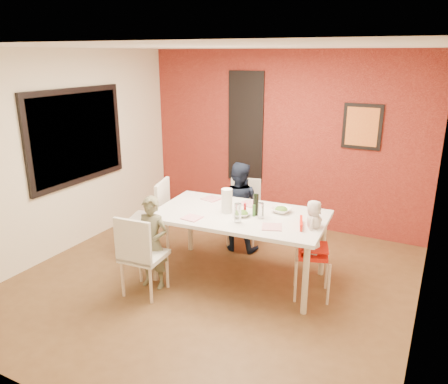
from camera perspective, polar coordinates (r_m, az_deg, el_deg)
The scene contains 35 objects.
ground at distance 5.40m, azimuth -1.49°, elevation -11.55°, with size 4.50×4.50×0.00m, color brown.
ceiling at distance 4.71m, azimuth -1.77°, elevation 18.45°, with size 4.50×4.50×0.02m, color white.
wall_back at distance 6.89m, azimuth 7.54°, elevation 6.78°, with size 4.50×0.02×2.70m, color #F0E5C7.
wall_front at distance 3.22m, azimuth -21.52°, elevation -7.19°, with size 4.50×0.02×2.70m, color #F0E5C7.
wall_left at distance 6.26m, azimuth -20.02°, elevation 4.76°, with size 0.02×4.50×2.70m, color #F0E5C7.
wall_right at distance 4.31m, azimuth 25.55°, elevation -1.47°, with size 0.02×4.50×2.70m, color #F0E5C7.
brick_accent_wall at distance 6.87m, azimuth 7.48°, elevation 6.75°, with size 4.50×0.02×2.70m, color maroon.
picture_window_frame at distance 6.34m, azimuth -18.70°, elevation 6.89°, with size 0.05×1.70×1.30m, color black.
picture_window_pane at distance 6.33m, azimuth -18.61°, elevation 6.88°, with size 0.02×1.55×1.15m, color black.
glassblock_strip at distance 7.05m, azimuth 2.86°, elevation 8.40°, with size 0.55×0.03×1.70m, color silver.
glassblock_surround at distance 7.05m, azimuth 2.84°, elevation 8.40°, with size 0.60×0.03×1.76m, color black.
art_print_frame at distance 6.50m, azimuth 17.60°, elevation 8.14°, with size 0.54×0.03×0.64m, color black.
art_print_canvas at distance 6.48m, azimuth 17.57°, elevation 8.12°, with size 0.44×0.01×0.54m, color orange.
dining_table at distance 5.17m, azimuth 2.09°, elevation -3.61°, with size 2.08×1.26×0.83m.
chair_near at distance 4.95m, azimuth -10.96°, elevation -7.74°, with size 0.48×0.48×0.96m.
chair_far at distance 6.25m, azimuth 2.65°, elevation -2.10°, with size 0.53×0.53×0.93m.
chair_left at distance 5.94m, azimuth -9.08°, elevation -2.80°, with size 0.60×0.60×1.04m.
high_chair at distance 4.97m, azimuth 11.08°, elevation -7.58°, with size 0.48×0.48×0.91m.
child_near at distance 5.13m, azimuth -9.35°, elevation -6.56°, with size 0.40×0.26×1.11m, color brown.
child_far at distance 6.00m, azimuth 1.88°, elevation -1.89°, with size 0.61×0.47×1.25m, color black.
toddler at distance 4.86m, azimuth 11.55°, elevation -4.45°, with size 0.29×0.19×0.60m, color beige.
plate_near_left at distance 5.01m, azimuth -4.21°, elevation -3.37°, with size 0.20×0.20×0.01m, color white.
plate_far_mid at distance 5.47m, azimuth 3.36°, elevation -1.52°, with size 0.22×0.22×0.01m, color silver.
plate_near_right at distance 4.77m, azimuth 6.26°, elevation -4.56°, with size 0.21×0.21×0.01m, color white.
plate_far_left at distance 5.65m, azimuth -1.63°, elevation -0.88°, with size 0.21×0.21×0.01m, color silver.
salad_bowl_a at distance 5.06m, azimuth 2.35°, elevation -2.90°, with size 0.19×0.19×0.05m, color white.
salad_bowl_b at distance 5.22m, azimuth 7.49°, elevation -2.36°, with size 0.23×0.23×0.06m, color white.
wine_bottle at distance 5.07m, azimuth 4.17°, elevation -1.67°, with size 0.07×0.07×0.25m, color black.
wine_glass_a at distance 4.85m, azimuth 1.82°, elevation -2.76°, with size 0.08×0.08×0.22m, color silver.
wine_glass_b at distance 4.98m, azimuth 4.84°, elevation -2.45°, with size 0.07×0.07×0.19m, color white.
paper_towel_roll at distance 5.14m, azimuth 0.38°, elevation -1.15°, with size 0.13×0.13×0.29m, color white.
condiment_red at distance 5.14m, azimuth 2.75°, elevation -2.14°, with size 0.03×0.03×0.12m, color red.
condiment_green at distance 5.05m, azimuth 3.92°, elevation -2.43°, with size 0.04×0.04×0.14m, color #2D6722.
condiment_brown at distance 5.16m, azimuth 4.16°, elevation -1.97°, with size 0.04×0.04×0.14m, color brown.
sippy_cup at distance 4.95m, azimuth 11.21°, elevation -3.39°, with size 0.06×0.06×0.10m, color orange.
Camera 1 is at (2.29, -4.12, 2.64)m, focal length 35.00 mm.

